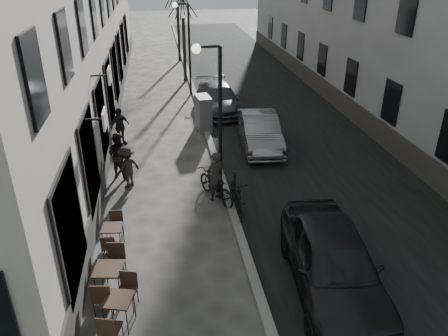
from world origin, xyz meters
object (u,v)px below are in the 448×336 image
object	(u,v)px
utility_cabinet	(203,113)
moped	(236,194)
tree_near	(183,5)
bistro_set_a	(119,309)
pedestrian_mid	(127,167)
car_far	(219,98)
pedestrian_near	(118,155)
bistro_set_b	(110,279)
bicycle	(216,185)
bistro_set_c	(113,235)
streetlamp_far	(186,39)
pedestrian_far	(120,127)
car_near	(333,262)
car_mid	(260,131)
streetlamp_near	(215,107)

from	to	relation	value
utility_cabinet	moped	size ratio (longest dim) A/B	0.80
tree_near	moped	bearing A→B (deg)	-88.40
bistro_set_a	pedestrian_mid	distance (m)	6.54
car_far	bistro_set_a	bearing A→B (deg)	-111.00
pedestrian_near	car_far	xyz separation A→B (m)	(4.68, 6.85, -0.18)
tree_near	moped	distance (m)	16.57
bistro_set_a	bistro_set_b	distance (m)	1.03
pedestrian_mid	bicycle	bearing A→B (deg)	113.59
bistro_set_c	utility_cabinet	distance (m)	9.34
tree_near	car_far	size ratio (longest dim) A/B	1.23
streetlamp_far	car_far	distance (m)	4.26
streetlamp_far	utility_cabinet	distance (m)	6.28
bistro_set_b	car_far	bearing A→B (deg)	79.68
bistro_set_c	streetlamp_far	bearing A→B (deg)	83.20
streetlamp_far	pedestrian_near	xyz separation A→B (m)	(-3.29, -10.02, -2.30)
pedestrian_far	utility_cabinet	bearing A→B (deg)	-22.57
streetlamp_far	moped	bearing A→B (deg)	-87.71
bistro_set_c	car_near	bearing A→B (deg)	-19.45
bistro_set_b	car_near	xyz separation A→B (m)	(5.30, -0.59, 0.33)
bistro_set_c	moped	bearing A→B (deg)	26.45
bistro_set_c	pedestrian_near	size ratio (longest dim) A/B	0.81
bistro_set_b	moped	xyz separation A→B (m)	(3.66, 3.35, 0.12)
pedestrian_near	car_mid	world-z (taller)	pedestrian_near
bistro_set_a	pedestrian_far	world-z (taller)	pedestrian_far
car_near	pedestrian_mid	bearing A→B (deg)	135.18
bicycle	car_near	bearing A→B (deg)	90.65
utility_cabinet	bistro_set_c	bearing A→B (deg)	-119.52
pedestrian_far	car_far	size ratio (longest dim) A/B	0.35
bistro_set_c	car_mid	distance (m)	8.50
pedestrian_near	streetlamp_near	bearing A→B (deg)	-179.92
pedestrian_mid	pedestrian_far	distance (m)	3.92
bistro_set_b	bicycle	xyz separation A→B (m)	(3.11, 4.15, 0.04)
tree_near	pedestrian_mid	world-z (taller)	tree_near
car_mid	bicycle	bearing A→B (deg)	-116.12
bistro_set_b	pedestrian_near	distance (m)	6.41
pedestrian_near	pedestrian_mid	distance (m)	0.93
bistro_set_b	bistro_set_c	size ratio (longest dim) A/B	1.20
car_mid	bistro_set_c	bearing A→B (deg)	-127.07
pedestrian_mid	streetlamp_far	bearing A→B (deg)	-146.21
tree_near	pedestrian_mid	bearing A→B (deg)	-102.28
bicycle	moped	size ratio (longest dim) A/B	0.99
streetlamp_near	pedestrian_near	size ratio (longest dim) A/B	2.97
streetlamp_far	pedestrian_near	distance (m)	10.80
bistro_set_b	bistro_set_c	bearing A→B (deg)	100.83
streetlamp_near	car_far	size ratio (longest dim) A/B	1.10
car_mid	tree_near	bearing A→B (deg)	106.39
streetlamp_near	bistro_set_a	bearing A→B (deg)	-117.91
car_mid	moped	size ratio (longest dim) A/B	2.09
car_mid	car_far	distance (m)	5.05
car_mid	streetlamp_near	bearing A→B (deg)	-117.47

